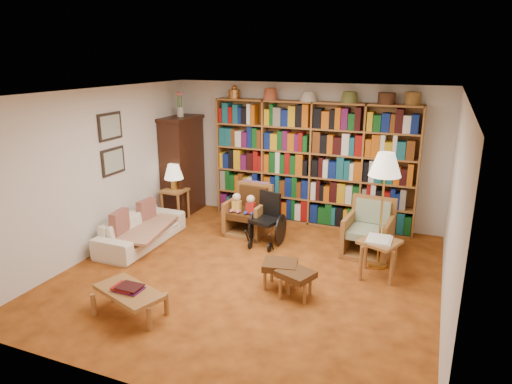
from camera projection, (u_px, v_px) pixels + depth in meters
The scene contains 23 objects.
floor at pixel (251, 274), 6.42m from camera, with size 5.00×5.00×0.00m, color #B1591B.
ceiling at pixel (250, 93), 5.70m from camera, with size 5.00×5.00×0.00m, color white.
wall_back at pixel (304, 153), 8.28m from camera, with size 5.00×5.00×0.00m, color silver.
wall_front at pixel (135, 265), 3.84m from camera, with size 5.00×5.00×0.00m, color silver.
wall_left at pixel (100, 171), 6.96m from camera, with size 5.00×5.00×0.00m, color silver.
wall_right at pixel (454, 212), 5.15m from camera, with size 5.00×5.00×0.00m, color silver.
bookshelf at pixel (312, 160), 8.08m from camera, with size 3.60×0.30×2.42m.
curio_cabinet at pixel (183, 164), 8.73m from camera, with size 0.50×0.95×2.40m.
framed_pictures at pixel (112, 144), 7.12m from camera, with size 0.03×0.52×0.97m.
sofa at pixel (141, 230), 7.37m from camera, with size 0.66×1.68×0.49m, color #F1E6CC.
sofa_throw at pixel (144, 227), 7.33m from camera, with size 0.71×1.32×0.04m, color beige.
cushion_left at pixel (147, 210), 7.67m from camera, with size 0.12×0.37×0.37m, color maroon.
cushion_right at pixel (120, 224), 7.04m from camera, with size 0.12×0.39×0.39m, color maroon.
side_table_lamp at pixel (175, 197), 8.40m from camera, with size 0.43×0.43×0.59m.
table_lamp at pixel (174, 172), 8.27m from camera, with size 0.35×0.35×0.48m.
armchair_leather at pixel (250, 213), 7.86m from camera, with size 0.69×0.74×0.85m.
armchair_sage at pixel (369, 233), 7.03m from camera, with size 0.74×0.76×0.85m.
wheelchair at pixel (267, 221), 7.39m from camera, with size 0.51×0.67×0.84m.
floor_lamp at pixel (385, 169), 6.25m from camera, with size 0.45×0.45×1.68m.
side_table_papers at pixel (379, 247), 6.22m from camera, with size 0.62×0.62×0.57m.
footstool_a at pixel (280, 267), 5.95m from camera, with size 0.50×0.45×0.37m.
footstool_b at pixel (296, 276), 5.72m from camera, with size 0.53×0.49×0.36m.
coffee_table at pixel (129, 293), 5.32m from camera, with size 0.96×0.70×0.39m.
Camera 1 is at (2.27, -5.36, 2.94)m, focal length 32.00 mm.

